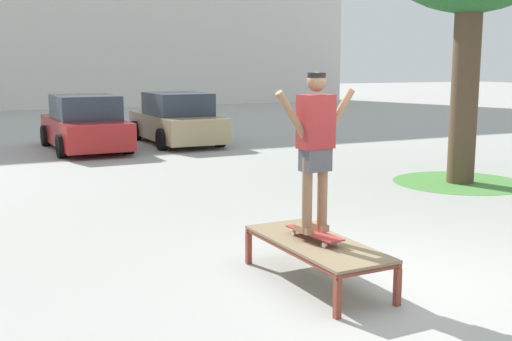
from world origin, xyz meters
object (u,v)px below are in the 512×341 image
(skateboard, at_px, (314,233))
(car_tan, at_px, (177,120))
(skater, at_px, (316,141))
(car_red, at_px, (85,125))
(skate_box, at_px, (316,246))

(skateboard, bearing_deg, car_tan, 78.34)
(skater, bearing_deg, car_tan, 78.34)
(skater, distance_m, car_tan, 12.52)
(car_red, bearing_deg, skateboard, -89.07)
(car_red, xyz_separation_m, car_tan, (2.72, 0.31, 0.00))
(skate_box, bearing_deg, car_red, 90.93)
(skate_box, distance_m, car_tan, 12.54)
(skate_box, distance_m, skateboard, 0.13)
(skate_box, distance_m, car_red, 11.97)
(skateboard, relative_size, car_red, 0.19)
(skateboard, relative_size, car_tan, 0.19)
(skate_box, xyz_separation_m, car_red, (-0.19, 11.97, 0.28))
(skater, height_order, car_tan, skater)
(car_red, bearing_deg, skater, -89.07)
(skateboard, relative_size, skater, 0.48)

